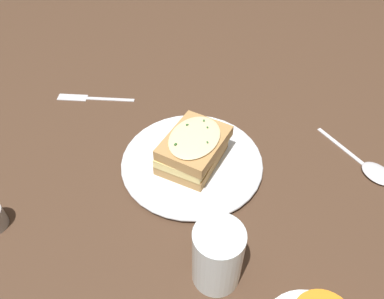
% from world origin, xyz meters
% --- Properties ---
extents(ground_plane, '(2.40, 2.40, 0.00)m').
position_xyz_m(ground_plane, '(0.00, 0.00, 0.00)').
color(ground_plane, '#473021').
extents(dinner_plate, '(0.26, 0.26, 0.01)m').
position_xyz_m(dinner_plate, '(0.02, -0.03, 0.01)').
color(dinner_plate, white).
rests_on(dinner_plate, ground_plane).
extents(sandwich, '(0.11, 0.13, 0.07)m').
position_xyz_m(sandwich, '(0.01, -0.03, 0.05)').
color(sandwich, '#B2844C').
rests_on(sandwich, dinner_plate).
extents(water_glass, '(0.07, 0.07, 0.11)m').
position_xyz_m(water_glass, '(-0.12, 0.14, 0.05)').
color(water_glass, silver).
rests_on(water_glass, ground_plane).
extents(fork, '(0.16, 0.09, 0.00)m').
position_xyz_m(fork, '(0.32, -0.08, 0.00)').
color(fork, silver).
rests_on(fork, ground_plane).
extents(spoon, '(0.17, 0.11, 0.01)m').
position_xyz_m(spoon, '(-0.28, -0.18, 0.00)').
color(spoon, silver).
rests_on(spoon, ground_plane).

